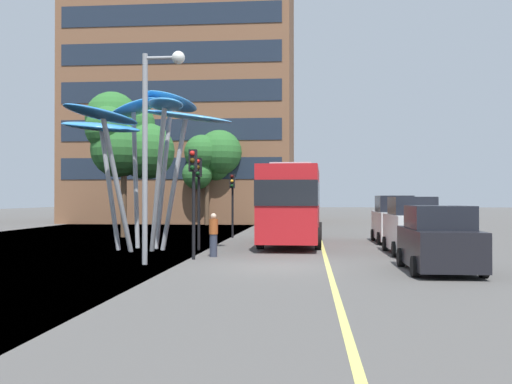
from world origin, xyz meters
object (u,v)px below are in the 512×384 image
Objects in this scene: traffic_light_island_mid at (232,192)px; car_parked_mid at (412,227)px; traffic_light_kerb_near at (193,180)px; car_parked_near at (439,241)px; street_lamp at (154,128)px; car_parked_far at (394,221)px; red_bus at (292,201)px; leaf_sculpture at (143,121)px; pedestrian at (213,235)px; traffic_light_kerb_far at (198,184)px.

car_parked_mid is at bearing -46.35° from traffic_light_island_mid.
traffic_light_kerb_near is 8.77m from car_parked_near.
traffic_light_island_mid is at bearing 86.03° from street_lamp.
car_parked_far is (8.47, -2.75, -1.49)m from traffic_light_island_mid.
red_bus is 2.77× the size of traffic_light_island_mid.
leaf_sculpture reaches higher than red_bus.
car_parked_near is 2.53× the size of pedestrian.
car_parked_mid is at bearing -3.72° from leaf_sculpture.
car_parked_near is 8.47m from pedestrian.
leaf_sculpture is 12.03m from car_parked_mid.
leaf_sculpture is 13.53m from car_parked_near.
red_bus reaches higher than car_parked_far.
leaf_sculpture is 1.97× the size of traffic_light_kerb_near.
pedestrian is at bearing 60.54° from street_lamp.
street_lamp is (-9.25, -4.56, 3.51)m from car_parked_mid.
car_parked_near is (8.16, -14.42, -1.64)m from traffic_light_island_mid.
car_parked_far is at bearing -17.99° from traffic_light_island_mid.
leaf_sculpture is 13.23m from car_parked_far.
traffic_light_kerb_near reaches higher than pedestrian.
red_bus is 6.60m from car_parked_mid.
traffic_light_kerb_near is 1.12× the size of traffic_light_island_mid.
leaf_sculpture is at bearing -150.10° from red_bus.
car_parked_far is at bearing 44.77° from pedestrian.
traffic_light_kerb_far is at bearing -150.37° from car_parked_far.
street_lamp is at bearing -94.98° from traffic_light_kerb_far.
car_parked_near is (4.70, -10.04, -1.16)m from red_bus.
leaf_sculpture reaches higher than traffic_light_island_mid.
leaf_sculpture is 5.70m from street_lamp.
pedestrian is at bearing -36.02° from leaf_sculpture.
traffic_light_kerb_far is 3.54m from pedestrian.
traffic_light_kerb_near is at bearing -82.20° from traffic_light_kerb_far.
traffic_light_kerb_near is at bearing -160.56° from car_parked_mid.
traffic_light_kerb_far is at bearing 85.02° from street_lamp.
red_bus is 1.38× the size of street_lamp.
traffic_light_island_mid is 9.03m from car_parked_far.
traffic_light_kerb_far is at bearing 142.53° from car_parked_near.
street_lamp is 4.33× the size of pedestrian.
red_bus reaches higher than traffic_light_island_mid.
red_bus is 2.37× the size of car_parked_near.
car_parked_near is 11.68m from car_parked_far.
traffic_light_kerb_near is 8.93m from car_parked_mid.
traffic_light_kerb_near is 11.64m from traffic_light_island_mid.
traffic_light_kerb_far reaches higher than traffic_light_island_mid.
car_parked_mid is at bearing -91.44° from car_parked_far.
leaf_sculpture is 1.79× the size of car_parked_far.
red_bus is at bearing 63.82° from street_lamp.
car_parked_mid is (8.32, -8.73, -1.51)m from traffic_light_island_mid.
traffic_light_island_mid is (-0.07, 11.64, -0.29)m from traffic_light_kerb_near.
traffic_light_island_mid is at bearing 128.27° from red_bus.
traffic_light_kerb_far reaches higher than car_parked_far.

